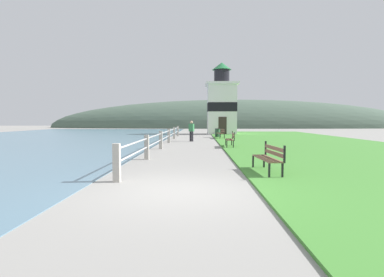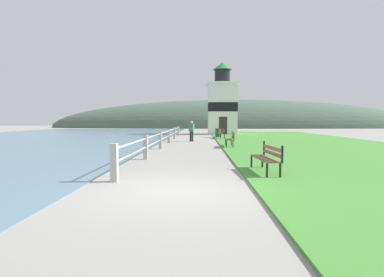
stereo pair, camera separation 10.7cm
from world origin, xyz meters
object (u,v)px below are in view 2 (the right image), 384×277
park_bench_far (221,132)px  park_bench_midway (231,138)px  park_bench_near (267,156)px  lighthouse (222,104)px  person_strolling (192,130)px  trash_bin (218,133)px

park_bench_far → park_bench_midway: bearing=83.5°
park_bench_midway → park_bench_far: bearing=-87.8°
park_bench_near → park_bench_midway: same height
park_bench_midway → lighthouse: (0.69, 17.03, 2.93)m
park_bench_far → person_strolling: 4.43m
park_bench_far → person_strolling: (-2.55, -3.60, 0.32)m
park_bench_near → lighthouse: 26.08m
park_bench_far → lighthouse: size_ratio=0.24×
park_bench_near → lighthouse: bearing=-95.3°
park_bench_far → lighthouse: bearing=-100.5°
lighthouse → trash_bin: (-0.86, -6.70, -3.04)m
park_bench_midway → trash_bin: park_bench_midway is taller
park_bench_midway → park_bench_near: bearing=94.1°
lighthouse → park_bench_near: bearing=-91.0°
park_bench_midway → trash_bin: size_ratio=1.98×
park_bench_near → lighthouse: lighthouse is taller
park_bench_far → lighthouse: (0.64, 8.46, 2.93)m
park_bench_near → lighthouse: size_ratio=0.22×
park_bench_far → lighthouse: 8.97m
trash_bin → park_bench_far: bearing=-83.0°
lighthouse → person_strolling: bearing=-104.8°
park_bench_near → lighthouse: (0.45, 25.91, 2.93)m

